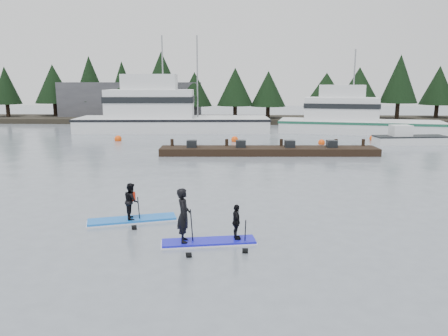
{
  "coord_description": "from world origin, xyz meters",
  "views": [
    {
      "loc": [
        0.9,
        -14.32,
        5.16
      ],
      "look_at": [
        0.0,
        6.0,
        1.1
      ],
      "focal_mm": 35.0,
      "sensor_mm": 36.0,
      "label": 1
    }
  ],
  "objects_px": {
    "floating_dock": "(269,151)",
    "paddleboard_duo": "(203,223)",
    "paddleboard_solo": "(132,208)",
    "fishing_boat_large": "(168,123)",
    "fishing_boat_medium": "(355,126)"
  },
  "relations": [
    {
      "from": "fishing_boat_medium",
      "to": "paddleboard_solo",
      "type": "bearing_deg",
      "value": -107.18
    },
    {
      "from": "floating_dock",
      "to": "paddleboard_solo",
      "type": "xyz_separation_m",
      "value": [
        -5.96,
        -15.49,
        0.25
      ]
    },
    {
      "from": "fishing_boat_large",
      "to": "paddleboard_duo",
      "type": "relative_size",
      "value": 6.46
    },
    {
      "from": "fishing_boat_large",
      "to": "fishing_boat_medium",
      "type": "xyz_separation_m",
      "value": [
        19.26,
        -0.65,
        -0.17
      ]
    },
    {
      "from": "floating_dock",
      "to": "paddleboard_duo",
      "type": "distance_m",
      "value": 17.93
    },
    {
      "from": "paddleboard_duo",
      "to": "paddleboard_solo",
      "type": "bearing_deg",
      "value": 132.85
    },
    {
      "from": "fishing_boat_large",
      "to": "paddleboard_solo",
      "type": "xyz_separation_m",
      "value": [
        3.81,
        -29.99,
        -0.33
      ]
    },
    {
      "from": "fishing_boat_medium",
      "to": "fishing_boat_large",
      "type": "bearing_deg",
      "value": -171.34
    },
    {
      "from": "paddleboard_solo",
      "to": "floating_dock",
      "type": "bearing_deg",
      "value": 51.35
    },
    {
      "from": "paddleboard_duo",
      "to": "fishing_boat_large",
      "type": "bearing_deg",
      "value": 91.7
    },
    {
      "from": "fishing_boat_large",
      "to": "paddleboard_duo",
      "type": "xyz_separation_m",
      "value": [
        6.67,
        -32.16,
        -0.16
      ]
    },
    {
      "from": "floating_dock",
      "to": "paddleboard_duo",
      "type": "height_order",
      "value": "paddleboard_duo"
    },
    {
      "from": "floating_dock",
      "to": "paddleboard_solo",
      "type": "bearing_deg",
      "value": -113.5
    },
    {
      "from": "fishing_boat_large",
      "to": "paddleboard_duo",
      "type": "bearing_deg",
      "value": -81.63
    },
    {
      "from": "fishing_boat_medium",
      "to": "floating_dock",
      "type": "bearing_deg",
      "value": -113.83
    }
  ]
}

